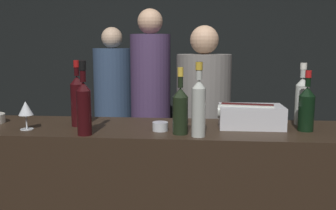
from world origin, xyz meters
TOP-DOWN VIEW (x-y plane):
  - wall_back_chalkboard at (0.00, 2.44)m, footprint 6.40×0.06m
  - ice_bin_with_bottles at (0.45, 0.31)m, footprint 0.36×0.22m
  - wine_glass at (-0.74, 0.15)m, footprint 0.08×0.08m
  - candle_votive at (-0.03, 0.18)m, footprint 0.08×0.08m
  - red_wine_bottle_burgundy at (0.73, 0.25)m, footprint 0.08×0.08m
  - white_wine_bottle at (0.74, 0.41)m, footprint 0.07×0.07m
  - red_wine_bottle_black_foil at (-0.40, 0.06)m, footprint 0.07×0.07m
  - red_wine_bottle_tall at (-0.50, 0.26)m, footprint 0.08×0.08m
  - champagne_bottle at (0.08, 0.12)m, footprint 0.08×0.08m
  - rose_wine_bottle at (0.17, 0.08)m, footprint 0.07×0.07m
  - person_in_hoodie at (-0.72, 2.00)m, footprint 0.39×0.39m
  - person_blond_tee at (-0.25, 1.41)m, footprint 0.34×0.34m
  - person_grey_polo at (0.20, 1.06)m, footprint 0.41×0.41m

SIDE VIEW (x-z plane):
  - person_grey_polo at x=0.20m, z-range 0.08..1.73m
  - person_in_hoodie at x=-0.72m, z-range 0.09..1.78m
  - person_blond_tee at x=-0.25m, z-range 0.11..1.92m
  - candle_votive at x=-0.03m, z-range 1.06..1.11m
  - ice_bin_with_bottles at x=0.45m, z-range 1.07..1.19m
  - wine_glass at x=-0.74m, z-range 1.10..1.25m
  - red_wine_bottle_burgundy at x=0.73m, z-range 1.03..1.35m
  - champagne_bottle at x=0.08m, z-range 1.02..1.36m
  - white_wine_bottle at x=0.74m, z-range 1.04..1.39m
  - red_wine_bottle_tall at x=-0.50m, z-range 1.03..1.40m
  - red_wine_bottle_black_foil at x=-0.40m, z-range 1.03..1.40m
  - rose_wine_bottle at x=0.17m, z-range 1.04..1.40m
  - wall_back_chalkboard at x=0.00m, z-range 0.00..2.80m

